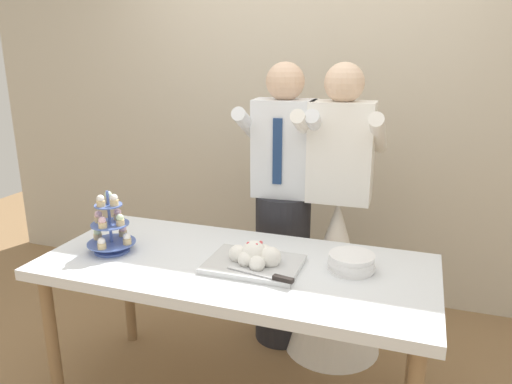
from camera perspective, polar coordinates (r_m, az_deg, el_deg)
rear_wall at (r=3.40m, az=6.28°, el=11.78°), size 5.20×0.10×2.90m
dessert_table at (r=2.28m, az=-2.41°, el=-9.96°), size 1.80×0.80×0.78m
cupcake_stand at (r=2.42m, az=-16.80°, el=-4.15°), size 0.23×0.23×0.31m
main_cake_tray at (r=2.18m, az=-0.14°, el=-7.90°), size 0.43×0.32×0.12m
plate_stack at (r=2.19m, az=11.21°, el=-8.14°), size 0.21×0.21×0.08m
person_groom at (r=2.82m, az=3.20°, el=-3.68°), size 0.49×0.52×1.66m
person_bride at (r=2.82m, az=9.40°, el=-7.55°), size 0.56×0.56×1.66m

